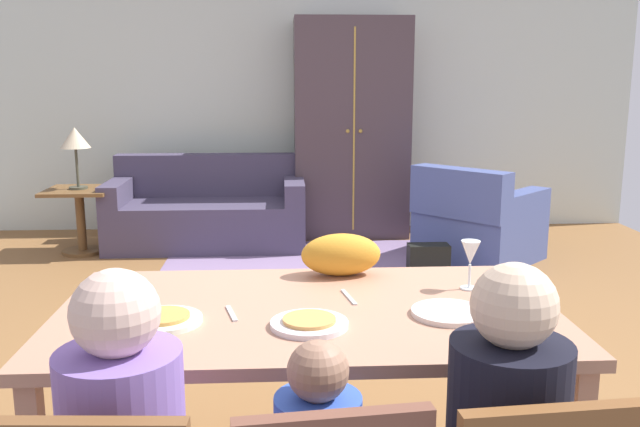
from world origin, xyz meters
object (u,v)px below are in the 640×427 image
object	(u,v)px
armoire	(351,129)
side_table	(80,211)
plate_near_child	(309,324)
handbag	(428,260)
cat	(341,255)
plate_near_man	(164,320)
armchair	(477,224)
couch	(208,213)
plate_near_woman	(449,313)
table_lamp	(75,140)
wine_glass	(470,255)
dining_table	(307,327)

from	to	relation	value
armoire	side_table	bearing A→B (deg)	-165.91
plate_near_child	handbag	world-z (taller)	plate_near_child
cat	plate_near_man	bearing A→B (deg)	-144.16
armchair	couch	bearing A→B (deg)	163.50
plate_near_man	side_table	xyz separation A→B (m)	(-1.41, 3.87, -0.39)
plate_near_man	cat	bearing A→B (deg)	39.34
plate_near_woman	armchair	distance (m)	3.62
plate_near_child	cat	world-z (taller)	cat
plate_near_man	table_lamp	xyz separation A→B (m)	(-1.41, 3.87, 0.24)
wine_glass	couch	distance (m)	4.12
side_table	couch	bearing A→B (deg)	13.26
plate_near_man	handbag	xyz separation A→B (m)	(1.53, 2.97, -0.64)
plate_near_man	wine_glass	distance (m)	1.13
armoire	plate_near_woman	bearing A→B (deg)	-91.54
wine_glass	handbag	size ratio (longest dim) A/B	0.58
plate_near_child	table_lamp	world-z (taller)	table_lamp
plate_near_man	plate_near_child	xyz separation A→B (m)	(0.47, -0.06, 0.00)
couch	plate_near_man	bearing A→B (deg)	-85.71
couch	armchair	size ratio (longest dim) A/B	1.48
plate_near_woman	cat	distance (m)	0.59
armchair	handbag	distance (m)	0.71
couch	armchair	bearing A→B (deg)	-16.50
cat	side_table	bearing A→B (deg)	117.56
cat	side_table	distance (m)	3.96
cat	wine_glass	bearing A→B (deg)	-27.60
dining_table	table_lamp	world-z (taller)	table_lamp
plate_near_child	couch	distance (m)	4.29
plate_near_man	side_table	bearing A→B (deg)	109.95
armchair	side_table	world-z (taller)	armchair
plate_near_woman	handbag	xyz separation A→B (m)	(0.59, 2.95, -0.64)
armoire	cat	bearing A→B (deg)	-96.30
armchair	table_lamp	world-z (taller)	table_lamp
dining_table	handbag	xyz separation A→B (m)	(1.06, 2.85, -0.56)
plate_near_man	couch	bearing A→B (deg)	94.29
handbag	armoire	bearing A→B (deg)	107.05
couch	side_table	bearing A→B (deg)	-166.74
plate_near_child	armchair	xyz separation A→B (m)	(1.57, 3.50, -0.45)
armoire	table_lamp	size ratio (longest dim) A/B	3.89
dining_table	wine_glass	distance (m)	0.67
dining_table	armoire	bearing A→B (deg)	82.32
wine_glass	handbag	xyz separation A→B (m)	(0.44, 2.67, -0.76)
couch	wine_glass	bearing A→B (deg)	-69.99
couch	handbag	bearing A→B (deg)	-32.24
wine_glass	side_table	bearing A→B (deg)	124.88
plate_near_man	wine_glass	bearing A→B (deg)	15.45
wine_glass	table_lamp	distance (m)	4.36
cat	plate_near_woman	bearing A→B (deg)	-60.25
cat	couch	world-z (taller)	cat
armoire	dining_table	bearing A→B (deg)	-97.68
table_lamp	handbag	bearing A→B (deg)	-17.06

